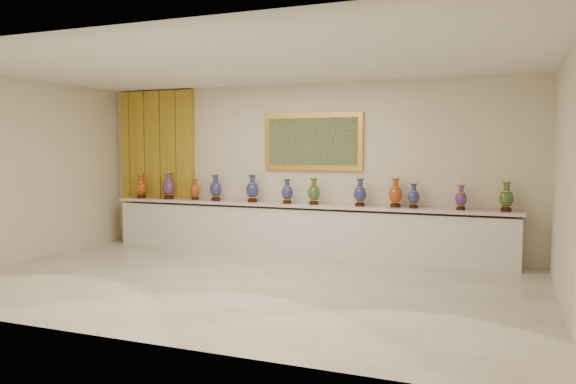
{
  "coord_description": "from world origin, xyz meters",
  "views": [
    {
      "loc": [
        3.39,
        -6.85,
        1.84
      ],
      "look_at": [
        0.01,
        1.7,
        1.14
      ],
      "focal_mm": 35.0,
      "sensor_mm": 36.0,
      "label": 1
    }
  ],
  "objects_px": {
    "counter": "(299,230)",
    "vase_1": "(169,187)",
    "vase_2": "(195,190)",
    "vase_0": "(141,187)"
  },
  "relations": [
    {
      "from": "vase_0",
      "to": "vase_1",
      "type": "height_order",
      "value": "vase_1"
    },
    {
      "from": "counter",
      "to": "vase_1",
      "type": "xyz_separation_m",
      "value": [
        -2.66,
        -0.02,
        0.69
      ]
    },
    {
      "from": "counter",
      "to": "vase_1",
      "type": "relative_size",
      "value": 14.24
    },
    {
      "from": "vase_1",
      "to": "vase_2",
      "type": "xyz_separation_m",
      "value": [
        0.55,
        0.04,
        -0.05
      ]
    },
    {
      "from": "counter",
      "to": "vase_2",
      "type": "bearing_deg",
      "value": 179.54
    },
    {
      "from": "vase_0",
      "to": "vase_1",
      "type": "relative_size",
      "value": 0.9
    },
    {
      "from": "vase_2",
      "to": "vase_0",
      "type": "bearing_deg",
      "value": -176.98
    },
    {
      "from": "vase_1",
      "to": "vase_2",
      "type": "bearing_deg",
      "value": 4.3
    },
    {
      "from": "counter",
      "to": "vase_1",
      "type": "bearing_deg",
      "value": -179.47
    },
    {
      "from": "counter",
      "to": "vase_0",
      "type": "height_order",
      "value": "vase_0"
    }
  ]
}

